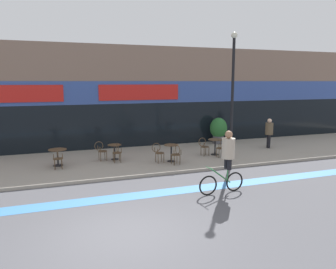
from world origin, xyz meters
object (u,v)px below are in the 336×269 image
Objects in this scene: lamp_post at (233,90)px; planter_pot at (218,130)px; bistro_table_1 at (115,149)px; cafe_chair_3_near at (221,147)px; bistro_table_3 at (215,144)px; cyclist_0 at (227,157)px; cafe_chair_1_near at (117,151)px; cafe_chair_0_near at (58,157)px; cafe_chair_2_near at (176,153)px; cafe_chair_2_side at (158,151)px; cafe_chair_3_side at (204,145)px; cafe_chair_1_side at (101,150)px; pedestrian_near_end at (269,131)px; bistro_table_2 at (171,150)px; bistro_table_0 at (58,154)px.

planter_pot is at bearing 68.01° from lamp_post.
bistro_table_1 is 0.78× the size of cafe_chair_3_near.
cyclist_0 is at bearing -113.75° from bistro_table_3.
cafe_chair_1_near reaches higher than bistro_table_1.
bistro_table_3 is 7.37m from cafe_chair_0_near.
lamp_post reaches higher than cafe_chair_2_near.
cafe_chair_2_side is (-0.63, 0.62, 0.00)m from cafe_chair_2_near.
cafe_chair_1_near is 5.60m from cyclist_0.
cafe_chair_3_side is at bearing -179.09° from bistro_table_3.
cafe_chair_1_side is 1.00× the size of cafe_chair_3_near.
lamp_post is (-0.23, -1.25, 2.69)m from cafe_chair_3_near.
cafe_chair_1_near is 0.16× the size of lamp_post.
pedestrian_near_end reaches higher than cafe_chair_3_side.
cyclist_0 is (-2.11, -4.80, 0.56)m from bistro_table_3.
cafe_chair_1_near is 1.00× the size of cafe_chair_1_side.
cafe_chair_1_near is at bearing -84.03° from cafe_chair_0_near.
pedestrian_near_end is at bearing 32.56° from lamp_post.
cyclist_0 is (3.37, -5.46, 0.60)m from cafe_chair_1_side.
bistro_table_2 is (2.34, -1.25, 0.05)m from bistro_table_1.
cafe_chair_1_side is 0.43× the size of cyclist_0.
bistro_table_1 is 0.44× the size of pedestrian_near_end.
bistro_table_2 is at bearing -28.00° from bistro_table_1.
cafe_chair_1_near is at bearing 171.71° from cafe_chair_3_side.
cafe_chair_3_near is (2.51, -0.05, -0.03)m from bistro_table_2.
cafe_chair_3_near and cafe_chair_3_side have the same top height.
cafe_chair_0_near is at bearing 72.47° from cafe_chair_2_near.
cafe_chair_3_near is at bearing -1.21° from bistro_table_2.
bistro_table_3 is 3.05m from planter_pot.
cafe_chair_3_side is at bearing -91.09° from cafe_chair_1_near.
pedestrian_near_end is at bearing -69.64° from cafe_chair_3_near.
cafe_chair_3_near is (3.14, -0.05, 0.00)m from cafe_chair_2_side.
bistro_table_0 is 0.85× the size of cafe_chair_2_side.
bistro_table_1 is 6.72m from planter_pot.
bistro_table_3 is at bearing -14.97° from cafe_chair_1_side.
cafe_chair_1_near is at bearing -158.42° from planter_pot.
lamp_post is at bearing -111.99° from planter_pot.
cafe_chair_3_near is at bearing -98.20° from cafe_chair_1_near.
bistro_table_2 is 6.18m from pedestrian_near_end.
cafe_chair_1_side is at bearing -164.91° from pedestrian_near_end.
bistro_table_3 is at bearing 1.98° from cafe_chair_3_near.
cafe_chair_1_near is 4.23m from cafe_chair_3_side.
cafe_chair_0_near is (-4.85, 0.31, -0.03)m from bistro_table_2.
cafe_chair_0_near and cafe_chair_3_side have the same top height.
bistro_table_3 is at bearing -90.87° from cafe_chair_1_near.
pedestrian_near_end is (10.92, 0.80, 0.44)m from cafe_chair_0_near.
cafe_chair_3_near is 0.16× the size of lamp_post.
cyclist_0 is at bearing -122.77° from lamp_post.
bistro_table_2 is 0.51× the size of planter_pot.
cafe_chair_2_near and cafe_chair_2_side have the same top height.
pedestrian_near_end is at bearing -86.99° from cafe_chair_1_near.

